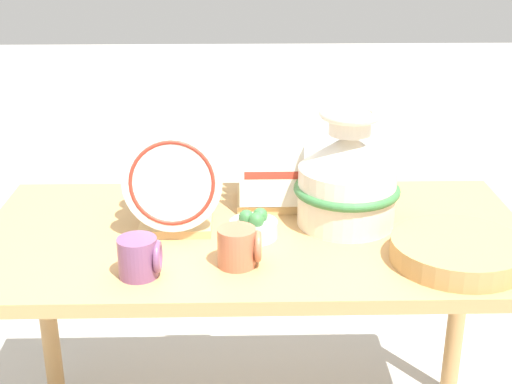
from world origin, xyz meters
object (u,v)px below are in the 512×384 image
(mug_terracotta_glaze, at_px, (239,247))
(fruit_bowl, at_px, (254,227))
(dish_rack_round_plates, at_px, (175,189))
(wicker_charger_stack, at_px, (458,251))
(mug_plum_glaze, at_px, (140,257))
(ceramic_vase, at_px, (347,177))
(dish_rack_square_plates, at_px, (270,181))

(mug_terracotta_glaze, relative_size, fruit_bowl, 0.80)
(dish_rack_round_plates, distance_m, wicker_charger_stack, 0.71)
(mug_plum_glaze, bearing_deg, wicker_charger_stack, 4.13)
(ceramic_vase, xyz_separation_m, dish_rack_round_plates, (-0.44, -0.02, -0.02))
(dish_rack_square_plates, relative_size, fruit_bowl, 1.62)
(dish_rack_square_plates, relative_size, mug_terracotta_glaze, 2.02)
(dish_rack_round_plates, distance_m, dish_rack_square_plates, 0.30)
(dish_rack_square_plates, distance_m, wicker_charger_stack, 0.56)
(mug_plum_glaze, bearing_deg, ceramic_vase, 29.01)
(fruit_bowl, bearing_deg, ceramic_vase, 17.99)
(mug_plum_glaze, distance_m, fruit_bowl, 0.33)
(wicker_charger_stack, xyz_separation_m, mug_terracotta_glaze, (-0.51, -0.01, 0.02))
(dish_rack_round_plates, height_order, dish_rack_square_plates, dish_rack_round_plates)
(ceramic_vase, height_order, mug_terracotta_glaze, ceramic_vase)
(mug_terracotta_glaze, height_order, mug_plum_glaze, same)
(wicker_charger_stack, relative_size, fruit_bowl, 2.59)
(dish_rack_round_plates, xyz_separation_m, dish_rack_square_plates, (0.25, 0.16, -0.04))
(ceramic_vase, bearing_deg, fruit_bowl, -162.01)
(ceramic_vase, bearing_deg, wicker_charger_stack, -44.11)
(ceramic_vase, height_order, mug_plum_glaze, ceramic_vase)
(dish_rack_round_plates, bearing_deg, dish_rack_square_plates, 32.93)
(fruit_bowl, bearing_deg, dish_rack_round_plates, 163.78)
(mug_terracotta_glaze, xyz_separation_m, mug_plum_glaze, (-0.22, -0.05, 0.00))
(ceramic_vase, xyz_separation_m, mug_terracotta_glaze, (-0.28, -0.23, -0.08))
(dish_rack_round_plates, xyz_separation_m, mug_plum_glaze, (-0.06, -0.26, -0.06))
(ceramic_vase, height_order, dish_rack_square_plates, ceramic_vase)
(fruit_bowl, bearing_deg, wicker_charger_stack, -17.11)
(ceramic_vase, xyz_separation_m, wicker_charger_stack, (0.23, -0.23, -0.10))
(dish_rack_round_plates, relative_size, dish_rack_square_plates, 1.38)
(ceramic_vase, distance_m, dish_rack_round_plates, 0.44)
(mug_plum_glaze, relative_size, fruit_bowl, 0.80)
(wicker_charger_stack, bearing_deg, dish_rack_square_plates, 139.16)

